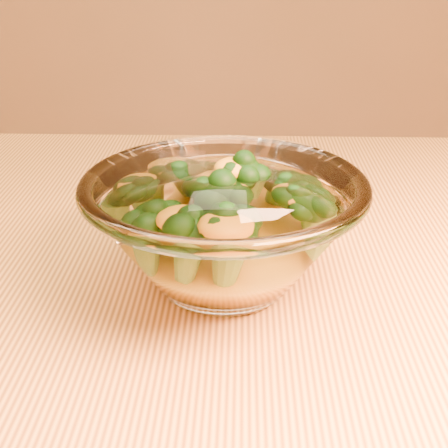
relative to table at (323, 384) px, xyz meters
The scene contains 4 objects.
table is the anchor object (origin of this frame).
glass_bowl 0.17m from the table, behind, with size 0.22×0.22×0.10m.
cheese_sauce 0.16m from the table, behind, with size 0.11×0.11×0.03m, color orange.
broccoli_heap 0.19m from the table, behind, with size 0.16×0.14×0.08m.
Camera 1 is at (-0.07, -0.43, 1.01)m, focal length 50.00 mm.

